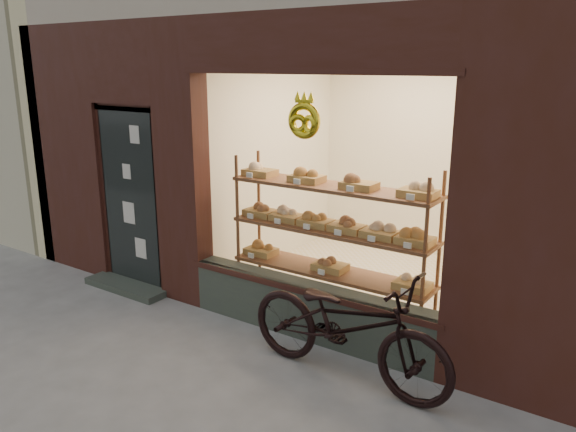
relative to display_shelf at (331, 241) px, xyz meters
The scene contains 3 objects.
ground 2.73m from the display_shelf, 100.01° to the right, with size 90.00×90.00×0.00m, color slate.
display_shelf is the anchor object (origin of this frame).
bicycle 1.21m from the display_shelf, 53.00° to the right, with size 0.67×1.93×1.02m, color black.
Camera 1 is at (3.16, -2.23, 2.64)m, focal length 35.00 mm.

